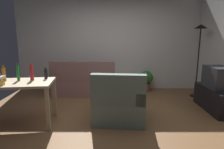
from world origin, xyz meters
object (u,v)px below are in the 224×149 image
object	(u,v)px
bottle_amber	(3,74)
tv_stand	(215,99)
bottle_green	(18,73)
bottle_dark	(45,74)
couch	(84,83)
tv	(218,77)
armchair	(119,104)
torchiere_lamp	(199,41)
desk	(16,88)
potted_plant	(146,79)
bottle_red	(31,73)

from	to	relation	value
bottle_amber	tv_stand	bearing A→B (deg)	8.07
bottle_green	bottle_dark	xyz separation A→B (m)	(0.43, 0.15, -0.04)
couch	tv_stand	world-z (taller)	couch
bottle_amber	tv	bearing A→B (deg)	8.06
armchair	couch	bearing A→B (deg)	-56.97
tv_stand	tv	bearing A→B (deg)	-90.00
tv_stand	torchiere_lamp	distance (m)	1.52
tv_stand	armchair	xyz separation A→B (m)	(-2.03, -0.50, 0.08)
desk	armchair	size ratio (longest dim) A/B	1.31
tv_stand	armchair	distance (m)	2.09
torchiere_lamp	bottle_green	world-z (taller)	torchiere_lamp
couch	bottle_dark	distance (m)	1.69
potted_plant	bottle_red	size ratio (longest dim) A/B	1.90
desk	bottle_red	distance (m)	0.36
desk	bottle_dark	xyz separation A→B (m)	(0.42, 0.26, 0.20)
couch	tv_stand	xyz separation A→B (m)	(2.89, -1.15, -0.07)
bottle_amber	potted_plant	bearing A→B (deg)	35.60
couch	bottle_red	bearing A→B (deg)	68.06
couch	bottle_dark	bearing A→B (deg)	72.89
tv	bottle_dark	world-z (taller)	bottle_dark
tv_stand	tv	distance (m)	0.46
tv_stand	desk	xyz separation A→B (m)	(-3.78, -0.65, 0.41)
tv_stand	bottle_dark	bearing A→B (deg)	96.55
couch	armchair	size ratio (longest dim) A/B	1.64
bottle_green	bottle_dark	distance (m)	0.45
potted_plant	armchair	xyz separation A→B (m)	(-0.84, -1.96, -0.01)
potted_plant	bottle_amber	size ratio (longest dim) A/B	2.08
desk	potted_plant	bearing A→B (deg)	32.30
bottle_red	bottle_dark	world-z (taller)	bottle_red
tv	bottle_green	xyz separation A→B (m)	(-3.79, -0.53, 0.19)
bottle_amber	bottle_green	size ratio (longest dim) A/B	0.93
torchiere_lamp	bottle_green	bearing A→B (deg)	-158.49
bottle_amber	bottle_dark	xyz separation A→B (m)	(0.66, 0.18, -0.03)
armchair	bottle_green	world-z (taller)	bottle_green
couch	potted_plant	bearing A→B (deg)	-169.62
desk	torchiere_lamp	bearing A→B (deg)	16.33
couch	bottle_amber	xyz separation A→B (m)	(-1.13, -1.71, 0.57)
couch	armchair	bearing A→B (deg)	117.59
tv	bottle_amber	xyz separation A→B (m)	(-4.02, -0.57, 0.18)
couch	bottle_amber	distance (m)	2.13
torchiere_lamp	bottle_red	distance (m)	3.89
bottle_red	tv	bearing A→B (deg)	8.26
tv	bottle_dark	distance (m)	3.39
bottle_amber	bottle_dark	world-z (taller)	bottle_amber
tv_stand	bottle_green	bearing A→B (deg)	97.99
armchair	tv_stand	bearing A→B (deg)	-160.68
couch	bottle_red	distance (m)	1.89
armchair	desk	bearing A→B (deg)	10.14
potted_plant	bottle_red	world-z (taller)	bottle_red
armchair	bottle_dark	bearing A→B (deg)	0.49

